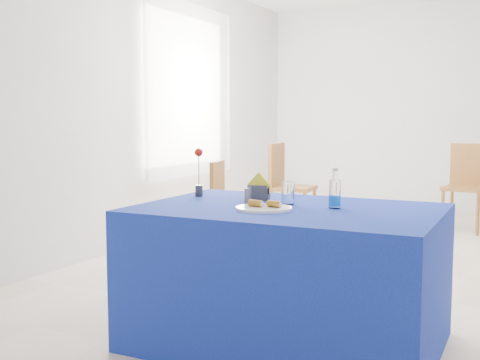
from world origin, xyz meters
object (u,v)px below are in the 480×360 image
chair_bg_left (467,180)px  chair_win_a (227,199)px  chair_win_b (286,180)px  water_bottle (335,195)px  blue_table (288,276)px  plate (264,208)px

chair_bg_left → chair_win_a: 2.87m
chair_bg_left → chair_win_b: chair_win_b is taller
water_bottle → chair_win_b: bearing=116.0°
chair_bg_left → chair_win_b: (-1.80, -0.93, 0.01)m
water_bottle → chair_win_a: 2.49m
blue_table → chair_win_a: 2.39m
blue_table → chair_win_b: size_ratio=1.64×
chair_bg_left → chair_win_b: size_ratio=0.99×
plate → chair_bg_left: bearing=81.6°
blue_table → chair_win_b: bearing=111.8°
chair_win_b → chair_bg_left: bearing=-65.6°
plate → water_bottle: 0.39m
plate → chair_win_a: bearing=121.7°
chair_win_b → blue_table: bearing=-161.2°
chair_bg_left → water_bottle: bearing=-86.2°
plate → chair_win_a: 2.48m
blue_table → chair_win_a: size_ratio=1.89×
blue_table → chair_win_a: bearing=125.2°
chair_bg_left → chair_win_a: size_ratio=1.14×
blue_table → chair_win_b: 3.39m
blue_table → chair_win_b: chair_win_b is taller
water_bottle → chair_win_a: size_ratio=0.25×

